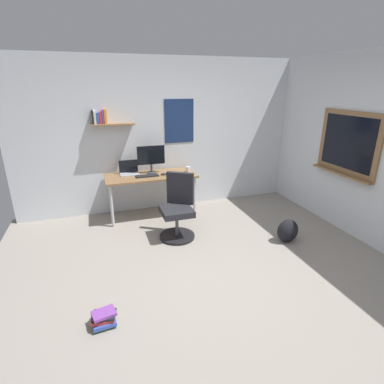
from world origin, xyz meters
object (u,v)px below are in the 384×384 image
(book_stack_on_floor, at_px, (104,319))
(monitor_primary, at_px, (151,157))
(keyboard, at_px, (147,176))
(desk, at_px, (151,179))
(laptop, at_px, (129,171))
(computer_mouse, at_px, (164,174))
(office_chair, at_px, (178,211))
(backpack, at_px, (288,231))
(coffee_mug, at_px, (188,169))

(book_stack_on_floor, bearing_deg, monitor_primary, 68.80)
(keyboard, bearing_deg, desk, 46.79)
(laptop, relative_size, computer_mouse, 2.98)
(monitor_primary, bearing_deg, laptop, 172.61)
(book_stack_on_floor, bearing_deg, desk, 68.75)
(laptop, distance_m, keyboard, 0.35)
(monitor_primary, distance_m, computer_mouse, 0.35)
(office_chair, height_order, monitor_primary, monitor_primary)
(monitor_primary, xyz_separation_m, backpack, (1.63, -1.63, -0.83))
(desk, distance_m, keyboard, 0.14)
(desk, bearing_deg, coffee_mug, -2.59)
(laptop, bearing_deg, desk, -24.20)
(desk, relative_size, coffee_mug, 16.16)
(laptop, height_order, monitor_primary, monitor_primary)
(office_chair, relative_size, keyboard, 2.57)
(monitor_primary, distance_m, coffee_mug, 0.66)
(office_chair, xyz_separation_m, computer_mouse, (-0.02, 0.79, 0.34))
(desk, relative_size, computer_mouse, 14.30)
(monitor_primary, xyz_separation_m, computer_mouse, (0.17, -0.18, -0.25))
(laptop, xyz_separation_m, backpack, (2.01, -1.68, -0.62))
(computer_mouse, relative_size, book_stack_on_floor, 0.43)
(desk, distance_m, book_stack_on_floor, 2.62)
(office_chair, relative_size, laptop, 3.06)
(keyboard, bearing_deg, computer_mouse, -0.00)
(laptop, relative_size, monitor_primary, 0.67)
(computer_mouse, xyz_separation_m, backpack, (1.47, -1.45, -0.58))
(computer_mouse, height_order, coffee_mug, coffee_mug)
(computer_mouse, bearing_deg, coffee_mug, 6.51)
(monitor_primary, xyz_separation_m, book_stack_on_floor, (-0.96, -2.49, -0.92))
(backpack, bearing_deg, laptop, 140.03)
(desk, relative_size, keyboard, 4.02)
(desk, bearing_deg, laptop, 155.80)
(monitor_primary, relative_size, backpack, 1.36)
(desk, distance_m, computer_mouse, 0.24)
(office_chair, bearing_deg, coffee_mug, 63.40)
(laptop, bearing_deg, backpack, -39.97)
(desk, distance_m, monitor_primary, 0.36)
(desk, height_order, laptop, laptop)
(office_chair, height_order, keyboard, office_chair)
(keyboard, distance_m, book_stack_on_floor, 2.55)
(desk, distance_m, backpack, 2.32)
(monitor_primary, height_order, computer_mouse, monitor_primary)
(monitor_primary, xyz_separation_m, keyboard, (-0.11, -0.18, -0.26))
(keyboard, distance_m, coffee_mug, 0.72)
(office_chair, bearing_deg, backpack, -24.65)
(keyboard, relative_size, coffee_mug, 4.02)
(backpack, height_order, book_stack_on_floor, backpack)
(laptop, distance_m, backpack, 2.69)
(monitor_primary, distance_m, backpack, 2.46)
(keyboard, relative_size, backpack, 1.08)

